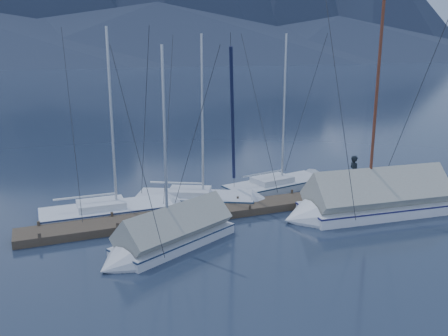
{
  "coord_description": "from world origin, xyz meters",
  "views": [
    {
      "loc": [
        -7.82,
        -17.24,
        7.43
      ],
      "look_at": [
        0.0,
        2.0,
        2.2
      ],
      "focal_mm": 38.0,
      "sensor_mm": 36.0,
      "label": 1
    }
  ],
  "objects_px": {
    "sailboat_covered_near": "(365,204)",
    "sailboat_covered_far": "(165,239)",
    "sailboat_open_mid": "(213,200)",
    "person": "(354,173)",
    "sailboat_open_left": "(128,210)",
    "sailboat_open_right": "(288,184)"
  },
  "relations": [
    {
      "from": "sailboat_open_right",
      "to": "person",
      "type": "distance_m",
      "value": 3.75
    },
    {
      "from": "sailboat_open_left",
      "to": "sailboat_covered_near",
      "type": "height_order",
      "value": "sailboat_covered_near"
    },
    {
      "from": "sailboat_open_left",
      "to": "sailboat_open_mid",
      "type": "xyz_separation_m",
      "value": [
        4.2,
        -0.1,
        -0.0
      ]
    },
    {
      "from": "sailboat_open_left",
      "to": "sailboat_covered_near",
      "type": "distance_m",
      "value": 10.98
    },
    {
      "from": "person",
      "to": "sailboat_open_mid",
      "type": "bearing_deg",
      "value": 83.4
    },
    {
      "from": "sailboat_open_mid",
      "to": "sailboat_covered_near",
      "type": "relative_size",
      "value": 0.84
    },
    {
      "from": "sailboat_open_left",
      "to": "person",
      "type": "bearing_deg",
      "value": -8.97
    },
    {
      "from": "sailboat_open_mid",
      "to": "person",
      "type": "xyz_separation_m",
      "value": [
        7.12,
        -1.69,
        1.1
      ]
    },
    {
      "from": "sailboat_covered_far",
      "to": "person",
      "type": "bearing_deg",
      "value": 14.49
    },
    {
      "from": "sailboat_covered_near",
      "to": "sailboat_covered_far",
      "type": "relative_size",
      "value": 1.27
    },
    {
      "from": "sailboat_open_mid",
      "to": "sailboat_open_right",
      "type": "xyz_separation_m",
      "value": [
        4.94,
        1.16,
        0.0
      ]
    },
    {
      "from": "sailboat_open_left",
      "to": "sailboat_open_mid",
      "type": "height_order",
      "value": "sailboat_open_left"
    },
    {
      "from": "sailboat_covered_near",
      "to": "sailboat_covered_far",
      "type": "distance_m",
      "value": 9.54
    },
    {
      "from": "sailboat_open_mid",
      "to": "sailboat_covered_near",
      "type": "distance_m",
      "value": 7.24
    },
    {
      "from": "sailboat_open_mid",
      "to": "sailboat_covered_near",
      "type": "bearing_deg",
      "value": -35.09
    },
    {
      "from": "sailboat_covered_far",
      "to": "sailboat_open_right",
      "type": "bearing_deg",
      "value": 33.32
    },
    {
      "from": "sailboat_open_right",
      "to": "sailboat_covered_near",
      "type": "xyz_separation_m",
      "value": [
        0.98,
        -5.32,
        0.37
      ]
    },
    {
      "from": "sailboat_open_left",
      "to": "person",
      "type": "relative_size",
      "value": 5.02
    },
    {
      "from": "sailboat_covered_far",
      "to": "sailboat_covered_near",
      "type": "bearing_deg",
      "value": 1.81
    },
    {
      "from": "sailboat_open_left",
      "to": "sailboat_open_right",
      "type": "height_order",
      "value": "sailboat_open_left"
    },
    {
      "from": "sailboat_open_right",
      "to": "sailboat_covered_near",
      "type": "bearing_deg",
      "value": -79.55
    },
    {
      "from": "sailboat_open_left",
      "to": "sailboat_covered_far",
      "type": "relative_size",
      "value": 1.1
    }
  ]
}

